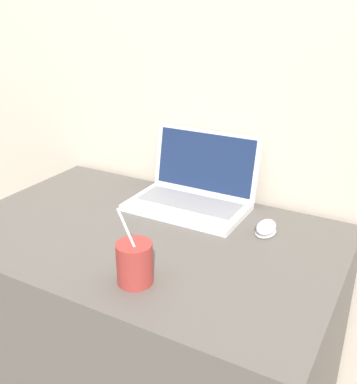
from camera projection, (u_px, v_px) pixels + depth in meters
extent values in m
cube|color=beige|center=(207.00, 43.00, 1.41)|extent=(7.00, 0.04, 2.50)
cube|color=#5B5651|center=(148.00, 337.00, 1.44)|extent=(1.10, 0.70, 0.76)
cube|color=silver|center=(187.00, 207.00, 1.43)|extent=(0.37, 0.22, 0.02)
cube|color=gray|center=(189.00, 202.00, 1.44)|extent=(0.33, 0.12, 0.00)
cube|color=silver|center=(206.00, 162.00, 1.49)|extent=(0.37, 0.05, 0.21)
cube|color=#19284C|center=(205.00, 162.00, 1.48)|extent=(0.34, 0.04, 0.19)
cylinder|color=#9E332D|center=(135.00, 263.00, 1.04)|extent=(0.09, 0.09, 0.10)
cylinder|color=black|center=(134.00, 245.00, 1.02)|extent=(0.07, 0.07, 0.01)
cylinder|color=white|center=(132.00, 241.00, 1.01)|extent=(0.06, 0.02, 0.16)
ellipsoid|color=#B2B2B7|center=(266.00, 232.00, 1.29)|extent=(0.06, 0.09, 0.01)
ellipsoid|color=silver|center=(266.00, 227.00, 1.28)|extent=(0.05, 0.08, 0.04)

